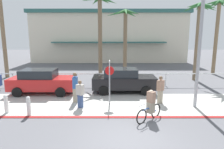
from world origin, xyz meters
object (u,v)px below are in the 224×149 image
at_px(stop_sign_bike_lane, 110,76).
at_px(palm_tree_1, 100,20).
at_px(bollard_0, 7,104).
at_px(cyclist_blue_0, 151,106).
at_px(pedestrian_1, 161,91).
at_px(pedestrian_2, 81,95).
at_px(streetlight_curb, 203,29).
at_px(palm_tree_4, 219,19).
at_px(bollard_2, 29,106).
at_px(pedestrian_0, 76,88).
at_px(palm_tree_2, 125,25).
at_px(car_black_2, 124,80).
at_px(palm_tree_0, 0,4).
at_px(car_red_1, 43,81).
at_px(palm_tree_3, 200,20).

bearing_deg(stop_sign_bike_lane, palm_tree_1, 97.66).
height_order(bollard_0, palm_tree_1, palm_tree_1).
distance_m(cyclist_blue_0, pedestrian_1, 2.61).
height_order(stop_sign_bike_lane, pedestrian_2, stop_sign_bike_lane).
relative_size(streetlight_curb, palm_tree_4, 1.02).
distance_m(bollard_2, pedestrian_1, 7.26).
bearing_deg(pedestrian_0, pedestrian_1, -2.78).
height_order(palm_tree_2, pedestrian_2, palm_tree_2).
bearing_deg(palm_tree_1, palm_tree_2, 28.99).
xyz_separation_m(stop_sign_bike_lane, car_black_2, (0.94, 2.51, -0.81)).
relative_size(palm_tree_0, pedestrian_2, 5.83).
relative_size(cyclist_blue_0, pedestrian_1, 0.91).
bearing_deg(pedestrian_2, cyclist_blue_0, -25.13).
xyz_separation_m(car_red_1, pedestrian_0, (2.62, -1.88, -0.02)).
relative_size(bollard_2, palm_tree_0, 0.11).
distance_m(bollard_0, pedestrian_0, 3.74).
bearing_deg(bollard_0, palm_tree_0, 116.89).
relative_size(cyclist_blue_0, pedestrian_2, 0.96).
bearing_deg(palm_tree_0, streetlight_curb, -29.80).
height_order(streetlight_curb, car_black_2, streetlight_curb).
bearing_deg(streetlight_curb, palm_tree_4, 59.85).
relative_size(palm_tree_2, cyclist_blue_0, 4.24).
bearing_deg(pedestrian_2, pedestrian_0, 114.57).
bearing_deg(palm_tree_4, palm_tree_1, -167.90).
xyz_separation_m(bollard_0, car_black_2, (6.27, 4.00, 0.35)).
bearing_deg(bollard_0, pedestrian_1, 10.55).
distance_m(bollard_2, cyclist_blue_0, 6.01).
bearing_deg(car_black_2, car_red_1, -176.65).
relative_size(stop_sign_bike_lane, car_black_2, 0.58).
bearing_deg(stop_sign_bike_lane, car_black_2, 69.42).
relative_size(bollard_0, bollard_2, 1.00).
xyz_separation_m(stop_sign_bike_lane, palm_tree_4, (10.69, 9.32, 3.89)).
relative_size(palm_tree_1, pedestrian_1, 4.43).
relative_size(streetlight_curb, car_red_1, 1.70).
relative_size(streetlight_curb, car_black_2, 1.70).
bearing_deg(pedestrian_2, car_black_2, 51.15).
relative_size(palm_tree_1, cyclist_blue_0, 4.88).
relative_size(bollard_2, car_black_2, 0.23).
relative_size(palm_tree_0, car_red_1, 2.06).
xyz_separation_m(bollard_0, pedestrian_2, (3.71, 0.82, 0.19)).
bearing_deg(palm_tree_0, car_red_1, -46.06).
bearing_deg(cyclist_blue_0, bollard_2, 174.85).
bearing_deg(bollard_0, palm_tree_4, 34.01).
height_order(stop_sign_bike_lane, palm_tree_3, palm_tree_3).
relative_size(palm_tree_0, palm_tree_1, 1.24).
height_order(car_black_2, pedestrian_1, car_black_2).
xyz_separation_m(streetlight_curb, pedestrian_0, (-6.87, 1.11, -3.43)).
xyz_separation_m(palm_tree_2, pedestrian_2, (-2.98, -8.76, -4.22)).
bearing_deg(car_red_1, stop_sign_bike_lane, -24.95).
distance_m(stop_sign_bike_lane, palm_tree_2, 8.83).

